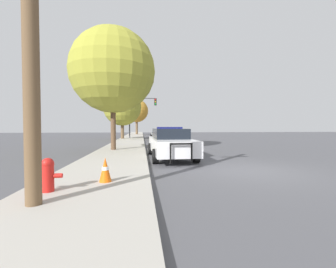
% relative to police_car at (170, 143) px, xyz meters
% --- Properties ---
extents(ground_plane, '(110.00, 110.00, 0.00)m').
position_rel_police_car_xyz_m(ground_plane, '(2.41, -3.48, -0.78)').
color(ground_plane, '#4F4F54').
extents(sidewalk_left, '(3.00, 110.00, 0.13)m').
position_rel_police_car_xyz_m(sidewalk_left, '(-2.69, -3.48, -0.71)').
color(sidewalk_left, '#ADA89E').
rests_on(sidewalk_left, ground_plane).
extents(police_car, '(2.11, 5.39, 1.56)m').
position_rel_police_car_xyz_m(police_car, '(0.00, 0.00, 0.00)').
color(police_car, white).
rests_on(police_car, ground_plane).
extents(fire_hydrant, '(0.62, 0.27, 0.75)m').
position_rel_police_car_xyz_m(fire_hydrant, '(-3.50, -5.92, -0.25)').
color(fire_hydrant, red).
rests_on(fire_hydrant, sidewalk_left).
extents(utility_pole, '(1.40, 0.28, 6.56)m').
position_rel_police_car_xyz_m(utility_pole, '(-3.42, -6.77, 2.73)').
color(utility_pole, brown).
rests_on(utility_pole, sidewalk_left).
extents(traffic_light, '(3.59, 0.35, 5.30)m').
position_rel_police_car_xyz_m(traffic_light, '(-1.60, 18.35, 3.08)').
color(traffic_light, '#424247').
rests_on(traffic_light, sidewalk_left).
extents(car_background_midblock, '(2.00, 4.56, 1.37)m').
position_rel_police_car_xyz_m(car_background_midblock, '(0.60, 14.43, -0.04)').
color(car_background_midblock, slate).
rests_on(car_background_midblock, ground_plane).
extents(tree_sidewalk_mid, '(4.63, 4.63, 6.20)m').
position_rel_police_car_xyz_m(tree_sidewalk_mid, '(-3.77, 16.76, 3.23)').
color(tree_sidewalk_mid, brown).
rests_on(tree_sidewalk_mid, sidewalk_left).
extents(tree_sidewalk_far, '(4.40, 4.40, 6.72)m').
position_rel_police_car_xyz_m(tree_sidewalk_far, '(-2.36, 32.34, 3.85)').
color(tree_sidewalk_far, brown).
rests_on(tree_sidewalk_far, sidewalk_left).
extents(tree_sidewalk_near, '(5.27, 5.27, 7.58)m').
position_rel_police_car_xyz_m(tree_sidewalk_near, '(-3.20, 3.28, 4.29)').
color(tree_sidewalk_near, brown).
rests_on(tree_sidewalk_near, sidewalk_left).
extents(traffic_cone, '(0.32, 0.32, 0.64)m').
position_rel_police_car_xyz_m(traffic_cone, '(-2.37, -5.15, -0.33)').
color(traffic_cone, orange).
rests_on(traffic_cone, sidewalk_left).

